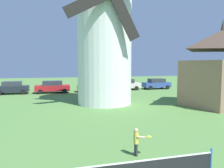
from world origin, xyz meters
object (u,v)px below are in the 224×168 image
object	(u,v)px
player_far	(137,140)
parked_car_mustard	(92,86)
parked_car_red	(53,87)
parked_car_blue	(156,84)
windmill	(104,32)
parked_car_cream	(125,84)
parked_car_black	(12,88)
chapel	(221,69)

from	to	relation	value
player_far	parked_car_mustard	size ratio (longest dim) A/B	0.28
parked_car_red	player_far	bearing A→B (deg)	-80.83
parked_car_red	parked_car_blue	xyz separation A→B (m)	(15.03, 0.81, -0.00)
player_far	parked_car_red	world-z (taller)	parked_car_red
windmill	parked_car_mustard	bearing A→B (deg)	87.81
parked_car_mustard	parked_car_cream	distance (m)	4.96
parked_car_red	parked_car_cream	world-z (taller)	same
parked_car_blue	windmill	bearing A→B (deg)	-135.86
windmill	parked_car_black	size ratio (longest dim) A/B	3.38
chapel	parked_car_cream	bearing A→B (deg)	108.20
windmill	parked_car_blue	xyz separation A→B (m)	(10.24, 9.93, -5.83)
windmill	chapel	size ratio (longest dim) A/B	1.74
windmill	parked_car_red	size ratio (longest dim) A/B	3.06
parked_car_black	chapel	size ratio (longest dim) A/B	0.51
parked_car_mustard	parked_car_blue	distance (m)	9.92
player_far	parked_car_black	xyz separation A→B (m)	(-8.21, 21.19, 0.17)
parked_car_mustard	parked_car_blue	size ratio (longest dim) A/B	0.97
parked_car_black	parked_car_cream	distance (m)	14.86
parked_car_blue	chapel	distance (m)	13.79
player_far	chapel	xyz separation A→B (m)	(11.13, 8.23, 2.64)
parked_car_black	player_far	bearing A→B (deg)	-68.83
parked_car_black	parked_car_mustard	xyz separation A→B (m)	(9.96, -0.17, 0.00)
parked_car_red	parked_car_blue	bearing A→B (deg)	3.07
parked_car_blue	parked_car_red	bearing A→B (deg)	-176.93
windmill	parked_car_black	distance (m)	14.61
parked_car_mustard	parked_car_cream	world-z (taller)	same
windmill	parked_car_red	bearing A→B (deg)	117.70
parked_car_mustard	chapel	size ratio (longest dim) A/B	0.53
windmill	player_far	size ratio (longest dim) A/B	11.79
parked_car_black	parked_car_red	world-z (taller)	same
parked_car_cream	parked_car_blue	xyz separation A→B (m)	(5.00, -0.09, -0.00)
windmill	parked_car_mustard	world-z (taller)	windmill
chapel	player_far	bearing A→B (deg)	-143.53
parked_car_black	parked_car_blue	world-z (taller)	same
windmill	parked_car_mustard	distance (m)	10.87
windmill	parked_car_blue	size ratio (longest dim) A/B	3.23
parked_car_black	parked_car_blue	size ratio (longest dim) A/B	0.95
parked_car_cream	chapel	distance (m)	14.58
windmill	parked_car_mustard	size ratio (longest dim) A/B	3.31
player_far	parked_car_blue	bearing A→B (deg)	61.88
parked_car_blue	chapel	bearing A→B (deg)	-92.17
parked_car_black	parked_car_blue	distance (m)	19.86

